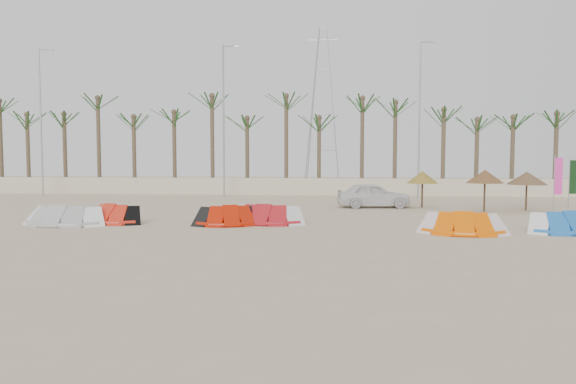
# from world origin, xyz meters

# --- Properties ---
(ground) EXTENTS (120.00, 120.00, 0.00)m
(ground) POSITION_xyz_m (0.00, 0.00, 0.00)
(ground) COLOR #C7B593
(ground) RESTS_ON ground
(boundary_wall) EXTENTS (60.00, 0.30, 1.30)m
(boundary_wall) POSITION_xyz_m (0.00, 22.00, 0.65)
(boundary_wall) COLOR beige
(boundary_wall) RESTS_ON ground
(palm_line) EXTENTS (52.00, 4.00, 7.70)m
(palm_line) POSITION_xyz_m (0.67, 23.50, 6.44)
(palm_line) COLOR brown
(palm_line) RESTS_ON ground
(lamp_a) EXTENTS (1.25, 0.14, 11.00)m
(lamp_a) POSITION_xyz_m (-19.96, 20.00, 5.77)
(lamp_a) COLOR #A5A8AD
(lamp_a) RESTS_ON ground
(lamp_b) EXTENTS (1.25, 0.14, 11.00)m
(lamp_b) POSITION_xyz_m (-5.96, 20.00, 5.77)
(lamp_b) COLOR #A5A8AD
(lamp_b) RESTS_ON ground
(lamp_c) EXTENTS (1.25, 0.14, 11.00)m
(lamp_c) POSITION_xyz_m (8.04, 20.00, 5.77)
(lamp_c) COLOR #A5A8AD
(lamp_c) RESTS_ON ground
(pylon) EXTENTS (3.00, 3.00, 14.00)m
(pylon) POSITION_xyz_m (1.00, 28.00, 0.00)
(pylon) COLOR #A5A8AD
(pylon) RESTS_ON ground
(kite_grey) EXTENTS (3.72, 1.85, 0.90)m
(kite_grey) POSITION_xyz_m (-9.35, 3.87, 0.42)
(kite_grey) COLOR #ABABAB
(kite_grey) RESTS_ON ground
(kite_red_left) EXTENTS (3.28, 2.30, 0.90)m
(kite_red_left) POSITION_xyz_m (-7.55, 4.66, 0.42)
(kite_red_left) COLOR red
(kite_red_left) RESTS_ON ground
(kite_red_mid) EXTENTS (3.34, 2.30, 0.90)m
(kite_red_mid) POSITION_xyz_m (-2.30, 4.50, 0.42)
(kite_red_mid) COLOR #BF1903
(kite_red_mid) RESTS_ON ground
(kite_red_right) EXTENTS (3.61, 2.21, 0.90)m
(kite_red_right) POSITION_xyz_m (-0.87, 5.14, 0.42)
(kite_red_right) COLOR red
(kite_red_right) RESTS_ON ground
(kite_orange) EXTENTS (3.29, 1.90, 0.90)m
(kite_orange) POSITION_xyz_m (6.86, 2.77, 0.42)
(kite_orange) COLOR #FF6201
(kite_orange) RESTS_ON ground
(kite_blue) EXTENTS (3.35, 2.17, 0.90)m
(kite_blue) POSITION_xyz_m (10.87, 3.37, 0.42)
(kite_blue) COLOR blue
(kite_blue) RESTS_ON ground
(parasol_left) EXTENTS (1.79, 1.79, 2.10)m
(parasol_left) POSITION_xyz_m (7.10, 12.86, 1.74)
(parasol_left) COLOR #4C331E
(parasol_left) RESTS_ON ground
(parasol_mid) EXTENTS (1.92, 1.92, 2.22)m
(parasol_mid) POSITION_xyz_m (9.99, 10.82, 1.86)
(parasol_mid) COLOR #4C331E
(parasol_mid) RESTS_ON ground
(parasol_right) EXTENTS (2.10, 2.10, 2.10)m
(parasol_right) POSITION_xyz_m (12.44, 11.73, 1.75)
(parasol_right) COLOR #4C331E
(parasol_right) RESTS_ON ground
(flag_pink) EXTENTS (0.45, 0.04, 3.02)m
(flag_pink) POSITION_xyz_m (13.92, 11.46, 1.79)
(flag_pink) COLOR #A5A8AD
(flag_pink) RESTS_ON ground
(flag_green) EXTENTS (0.45, 0.09, 2.87)m
(flag_green) POSITION_xyz_m (15.21, 12.65, 1.70)
(flag_green) COLOR #A5A8AD
(flag_green) RESTS_ON ground
(car) EXTENTS (4.30, 2.06, 1.42)m
(car) POSITION_xyz_m (4.32, 12.62, 0.71)
(car) COLOR white
(car) RESTS_ON ground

